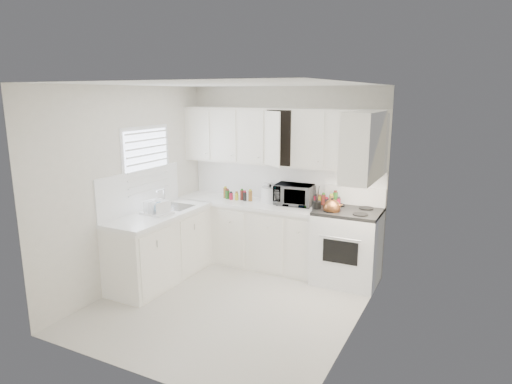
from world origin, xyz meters
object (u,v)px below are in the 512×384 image
Objects in this scene: microwave at (294,192)px; rice_cooker at (270,193)px; stove at (347,236)px; dish_rack at (156,206)px; tea_kettle at (332,206)px; utensil_crock at (317,199)px.

microwave is 0.38m from rice_cooker.
stove is 3.38× the size of dish_rack.
rice_cooker is at bearing 166.33° from tea_kettle.
rice_cooker is 0.69× the size of utensil_crock.
microwave is 1.41× the size of utensil_crock.
microwave is 0.51m from utensil_crock.
dish_rack is (-1.05, -1.27, -0.03)m from rice_cooker.
stove is 1.29m from rice_cooker.
utensil_crock is (0.80, -0.26, 0.06)m from rice_cooker.
utensil_crock is (-0.22, 0.04, 0.07)m from tea_kettle.
stove is 4.92× the size of rice_cooker.
rice_cooker is at bearing 177.05° from microwave.
microwave is at bearing 47.39° from dish_rack.
dish_rack is (-1.86, -1.01, -0.08)m from utensil_crock.
tea_kettle is 0.73× the size of dish_rack.
stove reaches higher than rice_cooker.
stove reaches higher than tea_kettle.
rice_cooker is (-1.02, 0.30, 0.01)m from tea_kettle.
utensil_crock is 2.11m from dish_rack.
stove is at bearing -15.34° from microwave.
stove is at bearing -16.40° from rice_cooker.
utensil_crock is at bearing -163.94° from stove.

